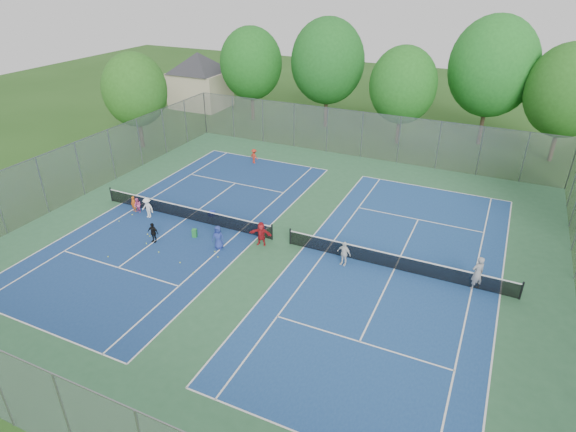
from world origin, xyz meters
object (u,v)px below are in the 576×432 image
object	(u,v)px
instructor	(478,273)
ball_crate	(212,214)
net_right	(395,262)
ball_hopper	(195,233)
net_left	(186,213)

from	to	relation	value
instructor	ball_crate	bearing A→B (deg)	-44.01
net_right	ball_crate	size ratio (longest dim) A/B	34.72
ball_hopper	net_left	bearing A→B (deg)	137.44
net_left	net_right	distance (m)	14.00
ball_hopper	instructor	xyz separation A→B (m)	(16.32, 1.73, 0.70)
net_right	ball_crate	xyz separation A→B (m)	(-12.72, 1.11, -0.30)
net_right	ball_hopper	bearing A→B (deg)	-171.81
net_right	instructor	size ratio (longest dim) A/B	6.65
net_left	ball_hopper	size ratio (longest dim) A/B	24.01
net_right	ball_hopper	size ratio (longest dim) A/B	24.01
net_left	ball_hopper	distance (m)	2.58
net_right	ball_crate	distance (m)	12.77
net_left	ball_crate	distance (m)	1.73
net_left	net_right	xyz separation A→B (m)	(14.00, 0.00, 0.00)
ball_crate	ball_hopper	size ratio (longest dim) A/B	0.69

